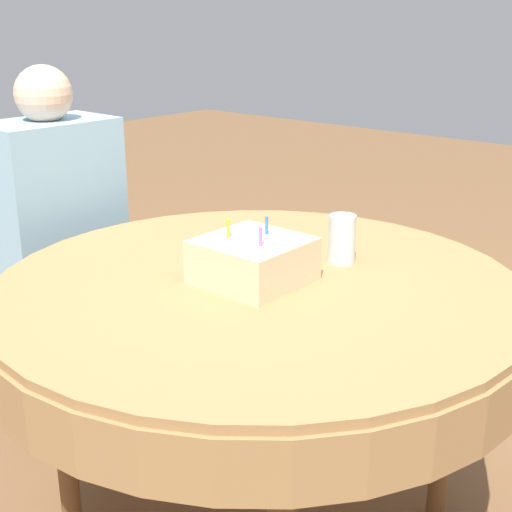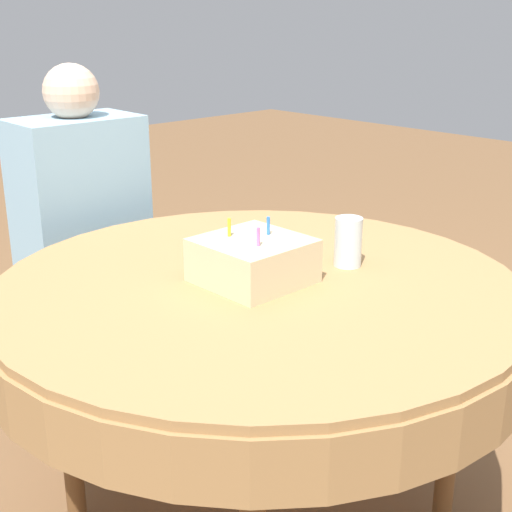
# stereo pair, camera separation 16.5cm
# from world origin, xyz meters

# --- Properties ---
(dining_table) EXTENTS (1.26, 1.26, 0.70)m
(dining_table) POSITION_xyz_m (0.00, 0.00, 0.62)
(dining_table) COLOR #9E7547
(dining_table) RESTS_ON ground_plane
(chair) EXTENTS (0.38, 0.38, 0.89)m
(chair) POSITION_xyz_m (0.04, 0.93, 0.48)
(chair) COLOR #4C331E
(chair) RESTS_ON ground_plane
(person) EXTENTS (0.40, 0.35, 1.15)m
(person) POSITION_xyz_m (0.04, 0.85, 0.69)
(person) COLOR #DBB293
(person) RESTS_ON ground_plane
(birthday_cake) EXTENTS (0.23, 0.23, 0.15)m
(birthday_cake) POSITION_xyz_m (-0.01, 0.01, 0.75)
(birthday_cake) COLOR beige
(birthday_cake) RESTS_ON dining_table
(drinking_glass) EXTENTS (0.07, 0.07, 0.12)m
(drinking_glass) POSITION_xyz_m (0.23, -0.08, 0.76)
(drinking_glass) COLOR silver
(drinking_glass) RESTS_ON dining_table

